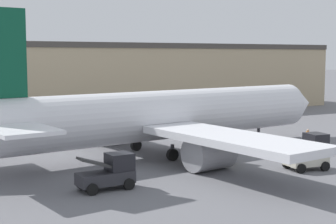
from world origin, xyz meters
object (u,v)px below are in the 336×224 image
object	(u,v)px
baggage_tug	(309,154)
airplane	(159,117)
ground_crew_worker	(308,138)
belt_loader_truck	(109,173)
pushback_tug	(217,151)

from	to	relation	value
baggage_tug	airplane	bearing A→B (deg)	132.37
ground_crew_worker	belt_loader_truck	distance (m)	20.14
airplane	belt_loader_truck	xyz separation A→B (m)	(-7.24, -8.02, -2.05)
airplane	baggage_tug	xyz separation A→B (m)	(6.76, -9.47, -1.93)
pushback_tug	ground_crew_worker	bearing A→B (deg)	-17.19
airplane	ground_crew_worker	size ratio (longest dim) A/B	21.91
ground_crew_worker	pushback_tug	size ratio (longest dim) A/B	0.56
belt_loader_truck	pushback_tug	bearing A→B (deg)	15.10
ground_crew_worker	belt_loader_truck	xyz separation A→B (m)	(-19.58, -4.69, 0.11)
baggage_tug	belt_loader_truck	xyz separation A→B (m)	(-14.01, 1.45, -0.11)
baggage_tug	pushback_tug	xyz separation A→B (m)	(-4.45, 4.70, -0.18)
airplane	belt_loader_truck	world-z (taller)	airplane
airplane	baggage_tug	size ratio (longest dim) A/B	12.33
airplane	ground_crew_worker	xyz separation A→B (m)	(12.34, -3.33, -2.15)
airplane	belt_loader_truck	distance (m)	11.00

